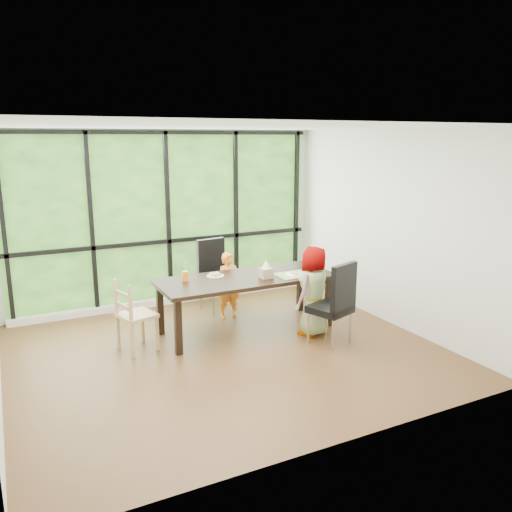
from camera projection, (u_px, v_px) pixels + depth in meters
name	position (u px, v px, depth m)	size (l,w,h in m)	color
ground	(226.00, 351.00, 6.39)	(5.00, 5.00, 0.00)	black
back_wall	(167.00, 218.00, 8.04)	(5.00, 5.00, 0.00)	silver
foliage_backdrop	(168.00, 219.00, 8.02)	(4.80, 0.02, 2.65)	#214E17
window_mullions	(168.00, 219.00, 7.99)	(4.80, 0.06, 2.65)	black
window_sill	(172.00, 300.00, 8.25)	(4.80, 0.12, 0.10)	silver
dining_table	(246.00, 304.00, 7.02)	(2.38, 0.95, 0.75)	black
chair_window_leather	(218.00, 276.00, 7.80)	(0.46, 0.46, 1.08)	black
chair_interior_leather	(330.00, 303.00, 6.53)	(0.46, 0.46, 1.08)	black
chair_end_beech	(137.00, 315.00, 6.35)	(0.42, 0.40, 0.90)	tan
child_toddler	(229.00, 285.00, 7.50)	(0.35, 0.23, 0.97)	orange
child_older	(312.00, 291.00, 6.82)	(0.59, 0.38, 1.20)	gray
placemat	(295.00, 275.00, 7.05)	(0.51, 0.37, 0.01)	tan
plate_far	(215.00, 276.00, 6.97)	(0.24, 0.24, 0.01)	white
plate_near	(294.00, 275.00, 7.02)	(0.24, 0.24, 0.01)	white
orange_cup	(185.00, 276.00, 6.73)	(0.08, 0.08, 0.13)	orange
green_cup	(317.00, 269.00, 7.11)	(0.09, 0.09, 0.14)	#46D52D
white_mug	(313.00, 264.00, 7.44)	(0.09, 0.09, 0.09)	white
tissue_box	(266.00, 273.00, 6.89)	(0.15, 0.15, 0.13)	tan
crepe_rolls_far	(215.00, 274.00, 6.96)	(0.15, 0.12, 0.04)	tan
crepe_rolls_near	(294.00, 273.00, 7.01)	(0.05, 0.12, 0.04)	tan
straw_white	(185.00, 268.00, 6.71)	(0.01, 0.01, 0.20)	white
straw_pink	(317.00, 261.00, 7.09)	(0.01, 0.01, 0.20)	pink
tissue	(266.00, 264.00, 6.86)	(0.12, 0.12, 0.11)	white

